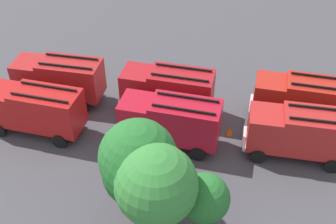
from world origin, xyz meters
The scene contains 16 objects.
ground_plane centered at (0.00, 0.00, 0.00)m, with size 55.76×55.76×0.00m, color #423F44.
fire_truck_0 centered at (-9.82, -2.11, 2.15)m, with size 7.39×3.29×3.88m.
fire_truck_1 centered at (0.28, -1.89, 2.15)m, with size 7.40×3.31×3.88m.
fire_truck_2 centered at (9.08, -2.15, 2.15)m, with size 7.32×3.07×3.88m.
fire_truck_3 centered at (-9.33, 1.76, 2.15)m, with size 7.30×3.00×3.88m.
fire_truck_4 centered at (-0.43, 1.77, 2.15)m, with size 7.41×3.36×3.88m.
fire_truck_5 centered at (9.44, 1.88, 2.15)m, with size 7.42×3.39×3.88m.
firefighter_0 centered at (-12.27, -4.22, 1.00)m, with size 0.47×0.34×1.77m.
firefighter_1 centered at (1.73, 5.22, 1.02)m, with size 0.47×0.36×1.80m.
firefighter_3 centered at (4.47, -3.83, 0.96)m, with size 0.40×0.48×1.71m.
tree_0 centered at (-3.31, 8.99, 2.92)m, with size 2.80×2.80×4.34m.
tree_1 centered at (-0.81, 9.84, 4.55)m, with size 4.36×4.36×6.76m.
tree_2 centered at (0.25, 8.77, 4.31)m, with size 4.13×4.13×6.41m.
tree_3 centered at (0.50, 8.06, 4.55)m, with size 4.36×4.36×6.77m.
traffic_cone_0 centered at (-4.65, 0.27, 0.36)m, with size 0.51×0.51×0.73m, color #F2600C.
traffic_cone_2 centered at (1.68, -4.76, 0.35)m, with size 0.49×0.49×0.70m, color #F2600C.
Camera 1 is at (-3.39, 23.51, 20.53)m, focal length 43.91 mm.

